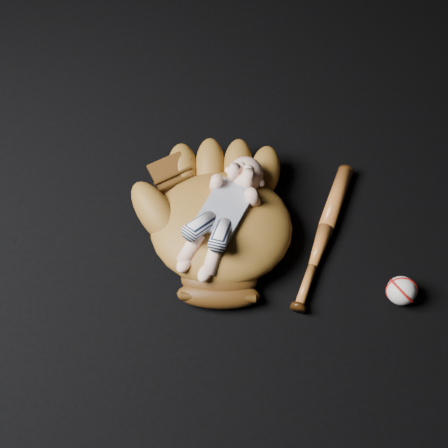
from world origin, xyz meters
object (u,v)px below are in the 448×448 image
object	(u,v)px
baseball_glove	(221,223)
newborn_baby	(220,216)
baseball_bat	(323,236)
baseball	(402,291)

from	to	relation	value
baseball_glove	newborn_baby	bearing A→B (deg)	-99.00
baseball_glove	baseball_bat	size ratio (longest dim) A/B	1.13
newborn_baby	baseball_bat	xyz separation A→B (m)	(0.25, 0.08, -0.11)
newborn_baby	baseball	xyz separation A→B (m)	(0.46, -0.03, -0.09)
newborn_baby	baseball	distance (m)	0.47
baseball_glove	baseball_bat	xyz separation A→B (m)	(0.25, 0.07, -0.06)
baseball_glove	newborn_baby	distance (m)	0.05
baseball_glove	baseball_bat	distance (m)	0.27
baseball_bat	baseball	xyz separation A→B (m)	(0.21, -0.11, 0.01)
baseball_glove	newborn_baby	xyz separation A→B (m)	(0.00, -0.01, 0.05)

